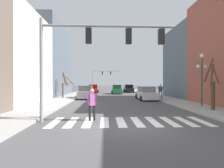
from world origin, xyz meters
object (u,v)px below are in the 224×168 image
at_px(street_lamp_right_corner, 202,69).
at_px(street_tree_right_near, 64,85).
at_px(car_parked_left_mid, 117,90).
at_px(street_tree_right_far, 212,87).
at_px(car_parked_left_far, 86,93).
at_px(car_parked_left_near, 146,94).
at_px(car_at_intersection, 129,89).
at_px(pedestrian_waiting_at_curb, 92,102).
at_px(traffic_signal_near, 94,45).
at_px(pedestrian_on_left_sidewalk, 161,90).
at_px(traffic_signal_far, 101,75).
at_px(car_driving_toward_lane, 93,89).

bearing_deg(street_lamp_right_corner, street_tree_right_near, 147.12).
xyz_separation_m(car_parked_left_mid, street_tree_right_far, (5.74, -21.09, 1.00)).
distance_m(car_parked_left_far, car_parked_left_near, 7.99).
height_order(car_at_intersection, pedestrian_waiting_at_curb, pedestrian_waiting_at_curb).
distance_m(traffic_signal_near, street_lamp_right_corner, 10.44).
xyz_separation_m(car_at_intersection, pedestrian_on_left_sidewalk, (1.84, -16.69, 0.41)).
xyz_separation_m(traffic_signal_near, traffic_signal_far, (-0.51, 38.97, 0.03)).
xyz_separation_m(car_parked_left_near, pedestrian_waiting_at_curb, (-5.93, -11.91, 0.28)).
distance_m(traffic_signal_near, car_driving_toward_lane, 28.48).
xyz_separation_m(street_lamp_right_corner, pedestrian_on_left_sidewalk, (-1.34, 7.14, -2.12)).
distance_m(car_parked_left_far, street_tree_right_near, 3.14).
relative_size(pedestrian_waiting_at_curb, street_tree_right_near, 0.52).
height_order(car_driving_toward_lane, street_tree_right_far, street_tree_right_far).
xyz_separation_m(car_parked_left_mid, car_parked_left_near, (2.97, -11.84, -0.03)).
distance_m(car_at_intersection, street_tree_right_near, 18.34).
bearing_deg(street_tree_right_near, traffic_signal_far, 79.89).
distance_m(street_lamp_right_corner, car_parked_left_near, 8.15).
height_order(traffic_signal_far, street_lamp_right_corner, traffic_signal_far).
bearing_deg(car_parked_left_near, pedestrian_waiting_at_curb, 153.52).
bearing_deg(street_tree_right_far, car_driving_toward_lane, 112.59).
height_order(car_parked_left_mid, car_at_intersection, car_parked_left_mid).
distance_m(car_parked_left_mid, car_driving_toward_lane, 6.35).
bearing_deg(car_parked_left_near, street_tree_right_far, -163.34).
bearing_deg(pedestrian_on_left_sidewalk, street_tree_right_near, -147.89).
bearing_deg(pedestrian_waiting_at_curb, car_parked_left_far, -120.25).
bearing_deg(pedestrian_waiting_at_curb, pedestrian_on_left_sidewalk, -161.00).
distance_m(car_parked_left_near, pedestrian_waiting_at_curb, 13.31).
xyz_separation_m(car_at_intersection, car_parked_left_far, (-7.83, -15.02, 0.01)).
distance_m(car_parked_left_mid, street_tree_right_near, 12.59).
bearing_deg(traffic_signal_far, pedestrian_waiting_at_curb, -89.42).
distance_m(street_lamp_right_corner, car_at_intersection, 24.18).
xyz_separation_m(car_driving_toward_lane, car_parked_left_near, (7.74, -16.02, -0.03)).
bearing_deg(traffic_signal_near, car_parked_left_far, 98.07).
height_order(traffic_signal_near, car_parked_left_near, traffic_signal_near).
distance_m(traffic_signal_far, car_parked_left_mid, 15.70).
height_order(car_parked_left_near, street_tree_right_near, street_tree_right_near).
bearing_deg(street_tree_right_far, car_parked_left_far, 133.77).
bearing_deg(pedestrian_on_left_sidewalk, traffic_signal_near, -81.41).
bearing_deg(street_lamp_right_corner, car_parked_left_near, 114.60).
height_order(car_driving_toward_lane, pedestrian_waiting_at_curb, pedestrian_waiting_at_curb).
height_order(car_parked_left_mid, pedestrian_waiting_at_curb, pedestrian_waiting_at_curb).
xyz_separation_m(traffic_signal_far, street_tree_right_near, (-4.42, -24.79, -2.42)).
relative_size(street_lamp_right_corner, street_tree_right_near, 1.31).
height_order(car_at_intersection, street_tree_right_near, street_tree_right_near).
bearing_deg(car_at_intersection, street_tree_right_near, 143.95).
distance_m(traffic_signal_far, street_tree_right_near, 25.29).
relative_size(car_parked_left_near, street_tree_right_near, 1.41).
distance_m(car_parked_left_mid, pedestrian_waiting_at_curb, 23.94).
height_order(street_lamp_right_corner, pedestrian_waiting_at_curb, street_lamp_right_corner).
bearing_deg(car_parked_left_mid, pedestrian_waiting_at_curb, 172.89).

